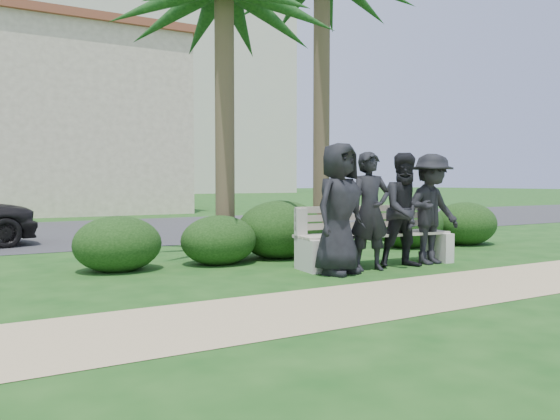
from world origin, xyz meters
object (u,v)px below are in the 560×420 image
at_px(man_a, 339,209).
at_px(man_c, 407,210).
at_px(man_d, 432,209).
at_px(man_b, 370,211).
at_px(park_bench, 375,239).

height_order(man_a, man_c, man_a).
distance_m(man_a, man_c, 1.23).
distance_m(man_c, man_d, 0.55).
xyz_separation_m(man_a, man_b, (0.58, 0.05, -0.05)).
xyz_separation_m(park_bench, man_a, (-0.94, -0.38, 0.50)).
height_order(park_bench, man_c, man_c).
bearing_deg(man_c, man_b, -168.66).
bearing_deg(man_b, man_a, -165.55).
bearing_deg(park_bench, man_a, -153.40).
relative_size(park_bench, man_a, 1.42).
height_order(park_bench, man_b, man_b).
relative_size(man_c, man_d, 1.00).
relative_size(park_bench, man_d, 1.50).
bearing_deg(man_a, man_b, -12.42).
height_order(man_b, man_d, same).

